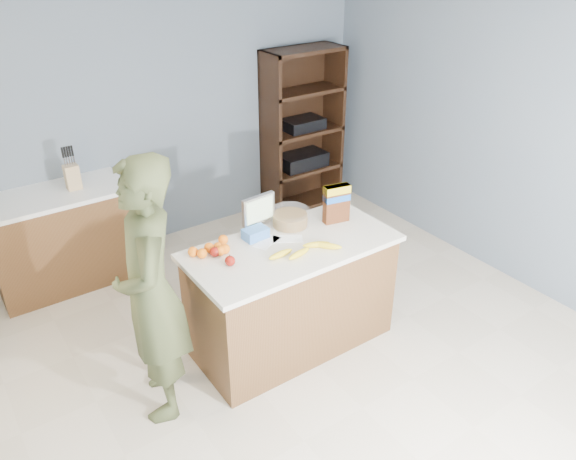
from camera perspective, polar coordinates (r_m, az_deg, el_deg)
floor at (r=4.41m, az=2.66°, el=-13.29°), size 4.50×5.00×0.02m
walls at (r=3.52m, az=3.27°, el=7.03°), size 4.52×5.02×2.51m
counter_peninsula at (r=4.34m, az=0.38°, el=-7.04°), size 1.56×0.76×0.90m
back_cabinet at (r=5.45m, az=-21.97°, el=-0.80°), size 1.24×0.62×0.90m
shelving_unit at (r=6.43m, az=1.22°, el=9.86°), size 0.90×0.40×1.80m
person at (r=3.64m, az=-13.74°, el=-6.26°), size 0.63×0.78×1.83m
knife_block at (r=5.24m, az=-21.07°, el=5.13°), size 0.12×0.10×0.31m
envelopes at (r=4.13m, az=-1.08°, el=-1.06°), size 0.40×0.25×0.00m
bananas at (r=3.97m, az=1.86°, el=-1.99°), size 0.53×0.22×0.05m
apples at (r=3.89m, az=-6.68°, el=-2.67°), size 0.10×0.24×0.07m
oranges at (r=3.99m, az=-7.62°, el=-1.87°), size 0.33×0.20×0.07m
blue_carton at (r=4.14m, az=-3.33°, el=-0.36°), size 0.19×0.13×0.08m
salad_bowl at (r=4.31m, az=0.21°, el=1.20°), size 0.30×0.30×0.13m
tv at (r=4.20m, az=-3.01°, el=1.95°), size 0.28×0.12×0.28m
cereal_box at (r=4.33m, az=4.96°, el=2.96°), size 0.21×0.11×0.30m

